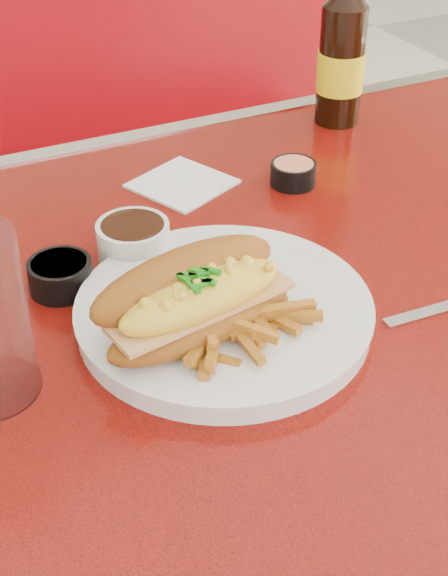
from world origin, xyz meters
name	(u,v)px	position (x,y,z in m)	size (l,w,h in m)	color
diner_table	(314,381)	(0.00, 0.00, 0.61)	(1.23, 0.83, 0.77)	red
booth_bench_far	(110,264)	(0.00, 0.81, 0.29)	(1.20, 0.51, 0.90)	maroon
dinner_plate	(224,312)	(-0.14, -0.04, 0.78)	(0.35, 0.35, 0.02)	silver
mac_hoagie	(196,298)	(-0.18, -0.06, 0.83)	(0.21, 0.13, 0.09)	#965418
fries_pile	(230,308)	(-0.14, -0.06, 0.81)	(0.12, 0.11, 0.03)	#C27B21
fork	(261,269)	(-0.08, 0.00, 0.79)	(0.07, 0.14, 0.00)	#B8B7BC
gravy_ramekin	(134,241)	(-0.18, 0.11, 0.79)	(0.10, 0.10, 0.04)	silver
sauce_cup_left	(60,274)	(-0.26, 0.09, 0.79)	(0.08, 0.08, 0.03)	black
sauce_cup_right	(293,173)	(0.07, 0.18, 0.79)	(0.06, 0.06, 0.03)	black
beer_bottle	(342,54)	(0.22, 0.32, 0.87)	(0.08, 0.08, 0.26)	black
paper_napkin	(182,184)	(-0.06, 0.24, 0.77)	(0.11, 0.11, 0.00)	white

